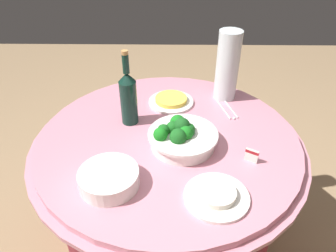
{
  "coord_description": "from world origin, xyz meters",
  "views": [
    {
      "loc": [
        -0.01,
        1.06,
        1.54
      ],
      "look_at": [
        0.0,
        0.0,
        0.79
      ],
      "focal_mm": 33.66,
      "sensor_mm": 36.0,
      "label": 1
    }
  ],
  "objects_px": {
    "food_plate_fried_egg": "(171,101)",
    "serving_tongs": "(228,110)",
    "decorative_fruit_vase": "(227,69)",
    "plate_stack": "(109,178)",
    "wine_bottle": "(128,97)",
    "food_plate_rice": "(217,195)",
    "label_placard_front": "(252,155)",
    "broccoli_bowl": "(181,136)"
  },
  "relations": [
    {
      "from": "broccoli_bowl",
      "to": "plate_stack",
      "type": "relative_size",
      "value": 1.33
    },
    {
      "from": "broccoli_bowl",
      "to": "label_placard_front",
      "type": "distance_m",
      "value": 0.28
    },
    {
      "from": "decorative_fruit_vase",
      "to": "serving_tongs",
      "type": "xyz_separation_m",
      "value": [
        -0.0,
        0.13,
        -0.15
      ]
    },
    {
      "from": "decorative_fruit_vase",
      "to": "serving_tongs",
      "type": "height_order",
      "value": "decorative_fruit_vase"
    },
    {
      "from": "broccoli_bowl",
      "to": "food_plate_fried_egg",
      "type": "xyz_separation_m",
      "value": [
        0.04,
        -0.33,
        -0.03
      ]
    },
    {
      "from": "decorative_fruit_vase",
      "to": "wine_bottle",
      "type": "bearing_deg",
      "value": 26.91
    },
    {
      "from": "food_plate_fried_egg",
      "to": "serving_tongs",
      "type": "bearing_deg",
      "value": 165.91
    },
    {
      "from": "food_plate_rice",
      "to": "label_placard_front",
      "type": "bearing_deg",
      "value": -129.06
    },
    {
      "from": "wine_bottle",
      "to": "label_placard_front",
      "type": "distance_m",
      "value": 0.56
    },
    {
      "from": "serving_tongs",
      "to": "plate_stack",
      "type": "bearing_deg",
      "value": 45.35
    },
    {
      "from": "plate_stack",
      "to": "food_plate_fried_egg",
      "type": "relative_size",
      "value": 0.95
    },
    {
      "from": "plate_stack",
      "to": "wine_bottle",
      "type": "bearing_deg",
      "value": -94.14
    },
    {
      "from": "broccoli_bowl",
      "to": "food_plate_fried_egg",
      "type": "relative_size",
      "value": 1.27
    },
    {
      "from": "plate_stack",
      "to": "serving_tongs",
      "type": "distance_m",
      "value": 0.69
    },
    {
      "from": "plate_stack",
      "to": "serving_tongs",
      "type": "height_order",
      "value": "plate_stack"
    },
    {
      "from": "plate_stack",
      "to": "food_plate_fried_egg",
      "type": "bearing_deg",
      "value": -110.81
    },
    {
      "from": "decorative_fruit_vase",
      "to": "serving_tongs",
      "type": "relative_size",
      "value": 2.04
    },
    {
      "from": "decorative_fruit_vase",
      "to": "food_plate_fried_egg",
      "type": "bearing_deg",
      "value": 13.62
    },
    {
      "from": "food_plate_fried_egg",
      "to": "food_plate_rice",
      "type": "distance_m",
      "value": 0.63
    },
    {
      "from": "food_plate_rice",
      "to": "plate_stack",
      "type": "bearing_deg",
      "value": -8.68
    },
    {
      "from": "decorative_fruit_vase",
      "to": "food_plate_rice",
      "type": "distance_m",
      "value": 0.7
    },
    {
      "from": "plate_stack",
      "to": "food_plate_fried_egg",
      "type": "height_order",
      "value": "plate_stack"
    },
    {
      "from": "food_plate_fried_egg",
      "to": "plate_stack",
      "type": "bearing_deg",
      "value": 69.19
    },
    {
      "from": "food_plate_fried_egg",
      "to": "label_placard_front",
      "type": "xyz_separation_m",
      "value": [
        -0.31,
        0.42,
        0.02
      ]
    },
    {
      "from": "decorative_fruit_vase",
      "to": "label_placard_front",
      "type": "relative_size",
      "value": 6.18
    },
    {
      "from": "broccoli_bowl",
      "to": "wine_bottle",
      "type": "xyz_separation_m",
      "value": [
        0.22,
        -0.17,
        0.08
      ]
    },
    {
      "from": "wine_bottle",
      "to": "decorative_fruit_vase",
      "type": "xyz_separation_m",
      "value": [
        -0.45,
        -0.23,
        0.02
      ]
    },
    {
      "from": "wine_bottle",
      "to": "food_plate_fried_egg",
      "type": "relative_size",
      "value": 1.53
    },
    {
      "from": "plate_stack",
      "to": "food_plate_rice",
      "type": "relative_size",
      "value": 0.95
    },
    {
      "from": "decorative_fruit_vase",
      "to": "food_plate_rice",
      "type": "xyz_separation_m",
      "value": [
        0.11,
        0.68,
        -0.14
      ]
    },
    {
      "from": "wine_bottle",
      "to": "food_plate_fried_egg",
      "type": "height_order",
      "value": "wine_bottle"
    },
    {
      "from": "broccoli_bowl",
      "to": "serving_tongs",
      "type": "bearing_deg",
      "value": -130.86
    },
    {
      "from": "broccoli_bowl",
      "to": "decorative_fruit_vase",
      "type": "bearing_deg",
      "value": -119.7
    },
    {
      "from": "serving_tongs",
      "to": "wine_bottle",
      "type": "bearing_deg",
      "value": 11.97
    },
    {
      "from": "serving_tongs",
      "to": "label_placard_front",
      "type": "bearing_deg",
      "value": 95.73
    },
    {
      "from": "label_placard_front",
      "to": "plate_stack",
      "type": "bearing_deg",
      "value": 14.13
    },
    {
      "from": "decorative_fruit_vase",
      "to": "food_plate_fried_egg",
      "type": "height_order",
      "value": "decorative_fruit_vase"
    },
    {
      "from": "broccoli_bowl",
      "to": "food_plate_fried_egg",
      "type": "distance_m",
      "value": 0.34
    },
    {
      "from": "broccoli_bowl",
      "to": "food_plate_fried_egg",
      "type": "height_order",
      "value": "broccoli_bowl"
    },
    {
      "from": "plate_stack",
      "to": "food_plate_rice",
      "type": "xyz_separation_m",
      "value": [
        -0.37,
        0.06,
        -0.02
      ]
    },
    {
      "from": "plate_stack",
      "to": "wine_bottle",
      "type": "distance_m",
      "value": 0.4
    },
    {
      "from": "label_placard_front",
      "to": "food_plate_fried_egg",
      "type": "bearing_deg",
      "value": -54.22
    }
  ]
}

